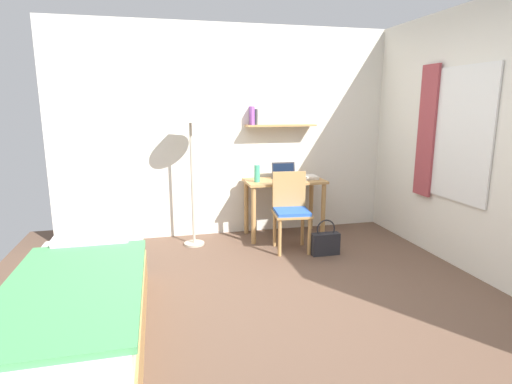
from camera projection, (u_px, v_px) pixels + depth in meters
name	position (u px, v px, depth m)	size (l,w,h in m)	color
ground_plane	(279.00, 301.00, 3.51)	(5.28, 5.28, 0.00)	brown
wall_back	(235.00, 132.00, 5.16)	(4.40, 0.27, 2.60)	silver
wall_right	(493.00, 143.00, 3.73)	(0.10, 4.40, 2.60)	silver
bed	(79.00, 309.00, 2.88)	(0.90, 2.05, 0.54)	#B2844C
desk	(284.00, 191.00, 5.13)	(0.98, 0.51, 0.73)	#B2844C
desk_chair	(291.00, 208.00, 4.68)	(0.45, 0.44, 0.89)	#B2844C
standing_lamp	(190.00, 119.00, 4.61)	(0.41, 0.41, 1.67)	#B2A893
laptop	(284.00, 175.00, 5.16)	(0.31, 0.21, 0.20)	#2D2D33
water_bottle	(257.00, 174.00, 4.94)	(0.07, 0.07, 0.21)	#42A87F
book_stack	(310.00, 177.00, 5.16)	(0.17, 0.22, 0.05)	silver
handbag	(325.00, 243.00, 4.56)	(0.31, 0.11, 0.41)	#232328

